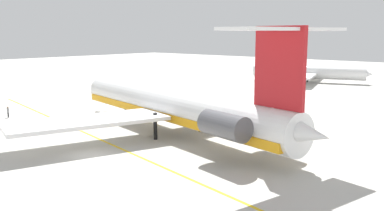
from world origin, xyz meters
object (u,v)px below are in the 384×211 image
airliner_far_left (311,72)px  ground_crew_near_nose (8,111)px  ground_crew_near_tail (188,95)px  main_jetliner (178,107)px

airliner_far_left → ground_crew_near_nose: (-13.76, -79.34, -1.69)m
ground_crew_near_nose → ground_crew_near_tail: bearing=145.7°
ground_crew_near_tail → airliner_far_left: bearing=-150.5°
main_jetliner → airliner_far_left: 71.39m
airliner_far_left → ground_crew_near_tail: size_ratio=17.97×
ground_crew_near_nose → airliner_far_left: bearing=152.1°
airliner_far_left → ground_crew_near_tail: 46.48m
main_jetliner → airliner_far_left: bearing=-66.4°
main_jetliner → ground_crew_near_tail: bearing=-39.2°
main_jetliner → ground_crew_near_nose: bearing=29.6°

